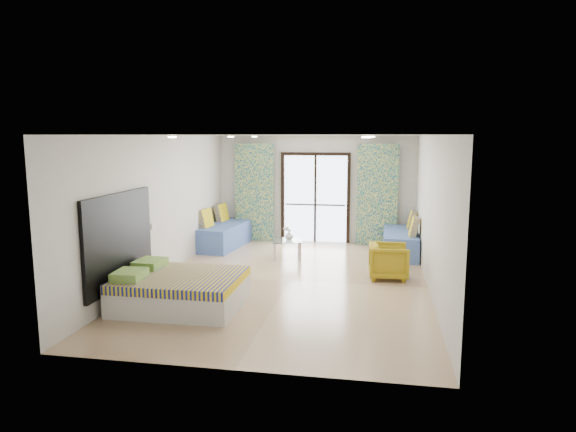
% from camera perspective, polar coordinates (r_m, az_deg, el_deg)
% --- Properties ---
extents(floor, '(5.00, 7.50, 0.01)m').
position_cam_1_polar(floor, '(9.67, 0.24, -7.25)').
color(floor, tan).
rests_on(floor, ground).
extents(ceiling, '(5.00, 7.50, 0.01)m').
position_cam_1_polar(ceiling, '(9.28, 0.25, 8.97)').
color(ceiling, silver).
rests_on(ceiling, ground).
extents(wall_back, '(5.00, 0.01, 2.70)m').
position_cam_1_polar(wall_back, '(13.06, 3.08, 3.01)').
color(wall_back, silver).
rests_on(wall_back, ground).
extents(wall_front, '(5.00, 0.01, 2.70)m').
position_cam_1_polar(wall_front, '(5.78, -6.17, -4.52)').
color(wall_front, silver).
rests_on(wall_front, ground).
extents(wall_left, '(0.01, 7.50, 2.70)m').
position_cam_1_polar(wall_left, '(10.11, -13.85, 1.03)').
color(wall_left, silver).
rests_on(wall_left, ground).
extents(wall_right, '(0.01, 7.50, 2.70)m').
position_cam_1_polar(wall_right, '(9.29, 15.62, 0.29)').
color(wall_right, silver).
rests_on(wall_right, ground).
extents(balcony_door, '(1.76, 0.08, 2.28)m').
position_cam_1_polar(balcony_door, '(13.04, 3.06, 2.59)').
color(balcony_door, black).
rests_on(balcony_door, floor).
extents(balcony_rail, '(1.52, 0.03, 0.04)m').
position_cam_1_polar(balcony_rail, '(13.09, 3.05, 1.26)').
color(balcony_rail, '#595451').
rests_on(balcony_rail, balcony_door).
extents(curtain_left, '(1.00, 0.10, 2.50)m').
position_cam_1_polar(curtain_left, '(13.18, -3.73, 2.61)').
color(curtain_left, silver).
rests_on(curtain_left, floor).
extents(curtain_right, '(1.00, 0.10, 2.50)m').
position_cam_1_polar(curtain_right, '(12.80, 9.88, 2.31)').
color(curtain_right, silver).
rests_on(curtain_right, floor).
extents(downlight_a, '(0.12, 0.12, 0.02)m').
position_cam_1_polar(downlight_a, '(7.75, -12.74, 8.55)').
color(downlight_a, '#FFE0B2').
rests_on(downlight_a, ceiling).
extents(downlight_b, '(0.12, 0.12, 0.02)m').
position_cam_1_polar(downlight_b, '(7.15, 8.68, 8.66)').
color(downlight_b, '#FFE0B2').
rests_on(downlight_b, ceiling).
extents(downlight_c, '(0.12, 0.12, 0.02)m').
position_cam_1_polar(downlight_c, '(10.58, -6.38, 8.75)').
color(downlight_c, '#FFE0B2').
rests_on(downlight_c, ceiling).
extents(downlight_d, '(0.12, 0.12, 0.02)m').
position_cam_1_polar(downlight_d, '(10.15, 9.15, 8.69)').
color(downlight_d, '#FFE0B2').
rests_on(downlight_d, ceiling).
extents(downlight_e, '(0.12, 0.12, 0.02)m').
position_cam_1_polar(downlight_e, '(12.51, -3.76, 8.80)').
color(downlight_e, '#FFE0B2').
rests_on(downlight_e, ceiling).
extents(downlight_f, '(0.12, 0.12, 0.02)m').
position_cam_1_polar(downlight_f, '(12.15, 9.33, 8.70)').
color(downlight_f, '#FFE0B2').
rests_on(downlight_f, ceiling).
extents(headboard, '(0.06, 2.10, 1.50)m').
position_cam_1_polar(headboard, '(8.60, -18.21, -2.52)').
color(headboard, black).
rests_on(headboard, floor).
extents(switch_plate, '(0.02, 0.10, 0.10)m').
position_cam_1_polar(switch_plate, '(9.71, -14.78, -1.11)').
color(switch_plate, silver).
rests_on(switch_plate, wall_left).
extents(bed, '(1.89, 1.54, 0.65)m').
position_cam_1_polar(bed, '(8.38, -11.95, -8.05)').
color(bed, silver).
rests_on(bed, floor).
extents(daybed_left, '(0.99, 2.08, 0.99)m').
position_cam_1_polar(daybed_left, '(12.66, -7.11, -2.01)').
color(daybed_left, '#4763A9').
rests_on(daybed_left, floor).
extents(daybed_right, '(0.77, 1.94, 0.95)m').
position_cam_1_polar(daybed_right, '(12.00, 12.44, -2.81)').
color(daybed_right, '#4763A9').
rests_on(daybed_right, floor).
extents(coffee_table, '(0.75, 0.75, 0.72)m').
position_cam_1_polar(coffee_table, '(11.33, -0.10, -2.91)').
color(coffee_table, silver).
rests_on(coffee_table, floor).
extents(vase, '(0.19, 0.20, 0.18)m').
position_cam_1_polar(vase, '(11.35, 0.12, -2.18)').
color(vase, white).
rests_on(vase, coffee_table).
extents(armchair, '(0.70, 0.75, 0.73)m').
position_cam_1_polar(armchair, '(9.95, 11.14, -4.77)').
color(armchair, '#9F8614').
rests_on(armchair, floor).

